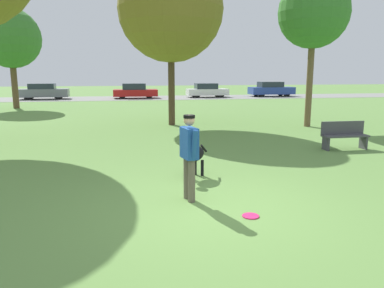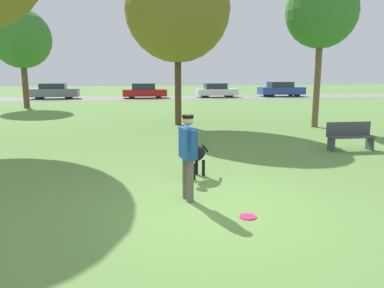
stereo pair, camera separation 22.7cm
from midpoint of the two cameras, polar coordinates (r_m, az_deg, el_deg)
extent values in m
plane|color=#608C42|center=(6.62, 3.54, -9.54)|extent=(120.00, 120.00, 0.00)
cube|color=gray|center=(34.52, -6.43, 7.00)|extent=(120.00, 6.00, 0.01)
cylinder|color=#665B4C|center=(6.73, 0.68, -5.64)|extent=(0.15, 0.15, 0.78)
cylinder|color=#665B4C|center=(6.93, 0.02, -5.15)|extent=(0.15, 0.15, 0.78)
cube|color=#1E4C93|center=(6.67, 0.35, 0.14)|extent=(0.30, 0.44, 0.56)
cylinder|color=#1E4C93|center=(6.47, 1.07, -0.21)|extent=(0.13, 0.22, 0.56)
cylinder|color=#1E4C93|center=(6.88, -0.33, 0.47)|extent=(0.13, 0.22, 0.56)
sphere|color=tan|center=(6.61, 0.35, 3.63)|extent=(0.23, 0.23, 0.20)
cylinder|color=black|center=(6.60, 0.35, 4.22)|extent=(0.24, 0.24, 0.05)
ellipsoid|color=black|center=(8.27, 1.29, -1.49)|extent=(0.67, 0.67, 0.34)
ellipsoid|color=tan|center=(8.15, 0.64, -2.11)|extent=(0.31, 0.30, 0.19)
sphere|color=tan|center=(7.94, -0.23, -1.30)|extent=(0.31, 0.31, 0.22)
cylinder|color=black|center=(8.15, 1.10, -4.23)|extent=(0.10, 0.10, 0.36)
cylinder|color=black|center=(8.25, 0.01, -4.04)|extent=(0.10, 0.10, 0.36)
cylinder|color=black|center=(8.45, 2.53, -3.69)|extent=(0.10, 0.10, 0.36)
cylinder|color=black|center=(8.55, 1.45, -3.51)|extent=(0.10, 0.10, 0.36)
cylinder|color=black|center=(8.58, 2.78, -0.68)|extent=(0.20, 0.21, 0.22)
cylinder|color=#E52366|center=(6.24, 9.55, -10.87)|extent=(0.28, 0.28, 0.02)
torus|color=#E52366|center=(6.24, 9.55, -10.87)|extent=(0.27, 0.27, 0.02)
cylinder|color=#4C3826|center=(16.57, -1.74, 8.54)|extent=(0.29, 0.29, 3.26)
sphere|color=olive|center=(16.77, -1.81, 19.89)|extent=(4.45, 4.45, 4.45)
cylinder|color=brown|center=(26.94, -23.85, 8.27)|extent=(0.38, 0.38, 3.01)
sphere|color=#38752D|center=(27.01, -24.33, 14.43)|extent=(3.74, 3.74, 3.74)
cylinder|color=brown|center=(16.78, 18.89, 8.62)|extent=(0.26, 0.26, 3.62)
sphere|color=#38752D|center=(16.95, 19.52, 18.46)|extent=(2.91, 2.91, 2.91)
cube|color=slate|center=(35.08, -20.01, 7.37)|extent=(4.11, 1.82, 0.68)
cube|color=#232D38|center=(35.08, -20.27, 8.29)|extent=(2.16, 1.52, 0.46)
cylinder|color=black|center=(35.63, -17.85, 7.14)|extent=(0.61, 0.22, 0.60)
cylinder|color=black|center=(34.20, -18.15, 6.99)|extent=(0.61, 0.22, 0.60)
cylinder|color=black|center=(36.03, -21.72, 6.93)|extent=(0.61, 0.22, 0.60)
cylinder|color=black|center=(34.61, -22.18, 6.77)|extent=(0.61, 0.22, 0.60)
cube|color=red|center=(34.23, -7.02, 7.76)|extent=(3.89, 1.78, 0.58)
cube|color=#232D38|center=(34.21, -7.24, 8.70)|extent=(2.02, 1.53, 0.54)
cylinder|color=black|center=(35.06, -5.13, 7.53)|extent=(0.56, 0.20, 0.56)
cylinder|color=black|center=(33.53, -4.97, 7.38)|extent=(0.56, 0.20, 0.56)
cylinder|color=black|center=(35.00, -8.97, 7.44)|extent=(0.56, 0.20, 0.56)
cylinder|color=black|center=(33.47, -8.98, 7.28)|extent=(0.56, 0.20, 0.56)
cube|color=white|center=(35.29, 3.94, 7.92)|extent=(3.83, 1.75, 0.57)
cube|color=#232D38|center=(35.24, 3.76, 8.80)|extent=(2.00, 1.49, 0.52)
cylinder|color=black|center=(36.28, 5.43, 7.66)|extent=(0.60, 0.21, 0.59)
cylinder|color=black|center=(34.88, 6.05, 7.52)|extent=(0.60, 0.21, 0.59)
cylinder|color=black|center=(35.77, 1.86, 7.66)|extent=(0.60, 0.21, 0.59)
cylinder|color=black|center=(34.34, 2.34, 7.52)|extent=(0.60, 0.21, 0.59)
cube|color=#284293|center=(37.29, 13.62, 7.90)|extent=(4.27, 1.73, 0.67)
cube|color=#232D38|center=(37.21, 13.48, 8.81)|extent=(2.22, 1.48, 0.51)
cylinder|color=black|center=(38.47, 14.96, 7.57)|extent=(0.65, 0.20, 0.65)
cylinder|color=black|center=(37.14, 15.87, 7.41)|extent=(0.65, 0.20, 0.65)
cylinder|color=black|center=(37.51, 11.36, 7.64)|extent=(0.65, 0.20, 0.65)
cylinder|color=black|center=(36.15, 12.16, 7.50)|extent=(0.65, 0.20, 0.65)
cube|color=#47474C|center=(12.16, 23.58, 1.02)|extent=(1.41, 0.42, 0.05)
cube|color=#47474C|center=(12.28, 23.23, 2.20)|extent=(1.40, 0.07, 0.40)
cube|color=#47474C|center=(12.53, 25.93, 0.08)|extent=(0.06, 0.36, 0.39)
cube|color=#47474C|center=(11.89, 20.95, -0.07)|extent=(0.06, 0.36, 0.39)
camera|label=1|loc=(0.11, -89.13, 0.17)|focal=35.00mm
camera|label=2|loc=(0.11, 90.87, -0.17)|focal=35.00mm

